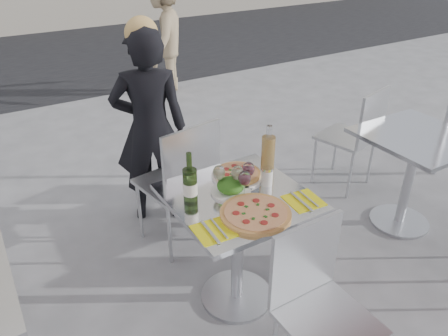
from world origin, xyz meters
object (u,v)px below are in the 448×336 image
side_table_right (413,162)px  side_chair_rfar (358,131)px  pizza_far (238,174)px  wineglass_red_b (248,170)px  carafe (268,153)px  pedestrian_b (165,36)px  wine_bottle (190,184)px  sugar_shaker (267,176)px  chair_near (317,297)px  wineglass_white_a (219,173)px  salad_plate (231,187)px  wineglass_white_b (237,174)px  napkin_left (213,231)px  wineglass_red_a (245,179)px  napkin_right (304,200)px  chair_far (182,177)px  main_table (238,227)px  pizza_near (256,213)px  woman_diner (150,129)px

side_table_right → side_chair_rfar: bearing=84.5°
pizza_far → wineglass_red_b: 0.16m
side_chair_rfar → carafe: size_ratio=3.12×
pedestrian_b → pizza_far: bearing=19.0°
wine_bottle → sugar_shaker: size_ratio=2.76×
side_chair_rfar → wine_bottle: (-1.81, -0.52, 0.33)m
chair_near → wineglass_white_a: wineglass_white_a is taller
pedestrian_b → wineglass_red_b: pedestrian_b is taller
carafe → wineglass_white_a: carafe is taller
side_table_right → wineglass_red_b: bearing=178.1°
side_chair_rfar → salad_plate: side_chair_rfar is taller
chair_near → wineglass_white_b: wineglass_white_b is taller
side_table_right → napkin_left: 1.79m
pedestrian_b → wineglass_red_a: pedestrian_b is taller
wineglass_red_a → napkin_right: 0.33m
chair_far → salad_plate: (0.02, -0.57, 0.22)m
main_table → carafe: bearing=25.9°
wineglass_red_b → wineglass_red_a: bearing=-136.2°
pizza_near → carafe: size_ratio=1.25×
sugar_shaker → wineglass_red_b: wineglass_red_b is taller
wine_bottle → side_chair_rfar: bearing=15.9°
pizza_far → pedestrian_b: bearing=72.1°
side_chair_rfar → napkin_right: bearing=17.4°
napkin_left → chair_near: bearing=-49.6°
main_table → side_chair_rfar: 1.66m
wineglass_white_a → chair_far: bearing=87.4°
napkin_right → wineglass_white_a: bearing=141.2°
side_table_right → pizza_near: 1.55m
pizza_near → wineglass_white_a: 0.31m
side_chair_rfar → wineglass_white_b: size_ratio=5.75×
chair_near → wine_bottle: (-0.29, 0.69, 0.35)m
pizza_far → sugar_shaker: size_ratio=2.85×
wine_bottle → wineglass_red_a: 0.29m
wineglass_white_b → pedestrian_b: bearing=71.5°
wineglass_red_a → wineglass_red_b: 0.10m
wineglass_white_a → wineglass_red_b: size_ratio=1.00×
chair_far → sugar_shaker: (0.24, -0.60, 0.23)m
chair_far → wine_bottle: wine_bottle is taller
side_table_right → pizza_far: size_ratio=2.46×
main_table → side_table_right: size_ratio=1.00×
pedestrian_b → sugar_shaker: 3.81m
wineglass_white_b → wine_bottle: bearing=174.0°
woman_diner → carafe: 1.02m
wineglass_white_b → wineglass_red_b: same height
pizza_far → napkin_right: 0.43m
wine_bottle → wineglass_white_a: wine_bottle is taller
side_chair_rfar → wineglass_white_a: 1.72m
salad_plate → napkin_left: bearing=-135.4°
chair_far → napkin_left: (-0.23, -0.82, 0.18)m
wineglass_red_a → wineglass_white_a: bearing=125.2°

